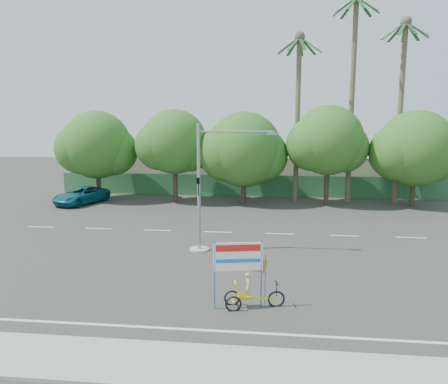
# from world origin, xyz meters

# --- Properties ---
(ground) EXTENTS (120.00, 120.00, 0.00)m
(ground) POSITION_xyz_m (0.00, 0.00, 0.00)
(ground) COLOR #33302D
(ground) RESTS_ON ground
(sidewalk_near) EXTENTS (50.00, 2.40, 0.12)m
(sidewalk_near) POSITION_xyz_m (0.00, -7.50, 0.06)
(sidewalk_near) COLOR gray
(sidewalk_near) RESTS_ON ground
(fence) EXTENTS (38.00, 0.08, 2.00)m
(fence) POSITION_xyz_m (0.00, 21.50, 1.00)
(fence) COLOR #336B3D
(fence) RESTS_ON ground
(building_left) EXTENTS (12.00, 8.00, 4.00)m
(building_left) POSITION_xyz_m (-10.00, 26.00, 2.00)
(building_left) COLOR beige
(building_left) RESTS_ON ground
(building_right) EXTENTS (14.00, 8.00, 3.60)m
(building_right) POSITION_xyz_m (8.00, 26.00, 1.80)
(building_right) COLOR beige
(building_right) RESTS_ON ground
(tree_far_left) EXTENTS (7.14, 6.00, 7.96)m
(tree_far_left) POSITION_xyz_m (-14.05, 18.00, 4.76)
(tree_far_left) COLOR #473828
(tree_far_left) RESTS_ON ground
(tree_left) EXTENTS (6.66, 5.60, 8.07)m
(tree_left) POSITION_xyz_m (-7.05, 18.00, 5.06)
(tree_left) COLOR #473828
(tree_left) RESTS_ON ground
(tree_center) EXTENTS (7.62, 6.40, 7.85)m
(tree_center) POSITION_xyz_m (-1.05, 18.00, 4.47)
(tree_center) COLOR #473828
(tree_center) RESTS_ON ground
(tree_right) EXTENTS (6.90, 5.80, 8.36)m
(tree_right) POSITION_xyz_m (5.95, 18.00, 5.24)
(tree_right) COLOR #473828
(tree_right) RESTS_ON ground
(tree_far_right) EXTENTS (7.38, 6.20, 7.94)m
(tree_far_right) POSITION_xyz_m (12.95, 18.00, 4.64)
(tree_far_right) COLOR #473828
(tree_far_right) RESTS_ON ground
(palm_tall) EXTENTS (3.73, 3.79, 17.45)m
(palm_tall) POSITION_xyz_m (8.00, 19.50, 10.46)
(palm_tall) COLOR #70604C
(palm_tall) RESTS_ON ground
(palm_mid) EXTENTS (3.73, 3.79, 15.45)m
(palm_mid) POSITION_xyz_m (12.00, 19.50, 9.40)
(palm_mid) COLOR #70604C
(palm_mid) RESTS_ON ground
(palm_short) EXTENTS (3.73, 3.79, 14.45)m
(palm_short) POSITION_xyz_m (3.50, 19.50, 8.86)
(palm_short) COLOR #70604C
(palm_short) RESTS_ON ground
(traffic_signal) EXTENTS (4.72, 1.10, 7.00)m
(traffic_signal) POSITION_xyz_m (-2.20, 3.98, 2.92)
(traffic_signal) COLOR gray
(traffic_signal) RESTS_ON ground
(trike_billboard) EXTENTS (2.75, 0.92, 2.74)m
(trike_billboard) POSITION_xyz_m (0.49, -3.20, 1.10)
(trike_billboard) COLOR black
(trike_billboard) RESTS_ON ground
(pickup_truck) EXTENTS (4.05, 5.70, 1.44)m
(pickup_truck) POSITION_xyz_m (-14.85, 16.17, 0.72)
(pickup_truck) COLOR #0F5A69
(pickup_truck) RESTS_ON ground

